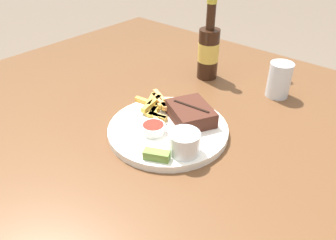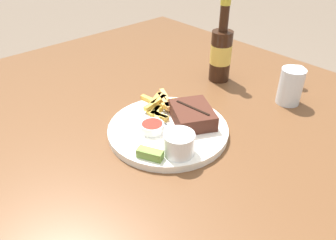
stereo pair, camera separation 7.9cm
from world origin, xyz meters
TOP-DOWN VIEW (x-y plane):
  - dining_table at (0.00, 0.00)m, footprint 1.51×1.30m
  - dinner_plate at (0.00, 0.00)m, footprint 0.30×0.30m
  - steak_portion at (0.02, 0.06)m, footprint 0.15×0.14m
  - fries_pile at (-0.07, 0.04)m, footprint 0.14×0.11m
  - coleslaw_cup at (0.09, -0.05)m, footprint 0.07×0.07m
  - dipping_sauce_cup at (-0.01, -0.04)m, footprint 0.06×0.06m
  - pickle_spear at (0.06, -0.11)m, footprint 0.06×0.05m
  - fork_utensil at (-0.08, -0.01)m, footprint 0.13×0.03m
  - beer_bottle at (-0.11, 0.32)m, footprint 0.07×0.07m
  - drinking_glass at (0.12, 0.35)m, footprint 0.07×0.07m
  - salt_shaker at (0.08, 0.46)m, footprint 0.03×0.03m

SIDE VIEW (x-z plane):
  - dining_table at x=0.00m, z-range 0.30..1.03m
  - dinner_plate at x=0.00m, z-range 0.73..0.75m
  - fork_utensil at x=-0.08m, z-range 0.75..0.75m
  - pickle_spear at x=0.06m, z-range 0.75..0.77m
  - fries_pile at x=-0.07m, z-range 0.75..0.77m
  - dipping_sauce_cup at x=-0.01m, z-range 0.75..0.77m
  - salt_shaker at x=0.08m, z-range 0.73..0.80m
  - steak_portion at x=0.02m, z-range 0.75..0.79m
  - coleslaw_cup at x=0.09m, z-range 0.75..0.80m
  - drinking_glass at x=0.12m, z-range 0.73..0.83m
  - beer_bottle at x=-0.11m, z-range 0.69..0.95m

